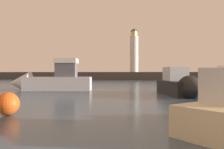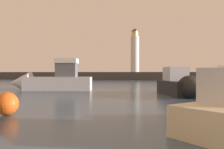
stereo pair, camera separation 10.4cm
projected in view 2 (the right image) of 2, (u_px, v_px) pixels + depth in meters
The scene contains 6 objects.
ground_plane at pixel (135, 86), 34.45m from camera, with size 220.00×220.00×0.00m, color #384C60.
breakwater at pixel (145, 76), 65.44m from camera, with size 87.17×6.57×2.18m, color #423F3D.
lighthouse at pixel (135, 51), 65.95m from camera, with size 2.32×2.32×12.18m.
motorboat_0 at pixel (49, 81), 26.76m from camera, with size 9.54×4.23×4.02m.
motorboat_3 at pixel (182, 86), 20.17m from camera, with size 4.05×8.04×2.88m.
mooring_buoy at pixel (7, 104), 10.90m from camera, with size 1.06×1.06×1.06m, color #EA5919.
Camera 2 is at (3.25, -2.88, 1.95)m, focal length 38.01 mm.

